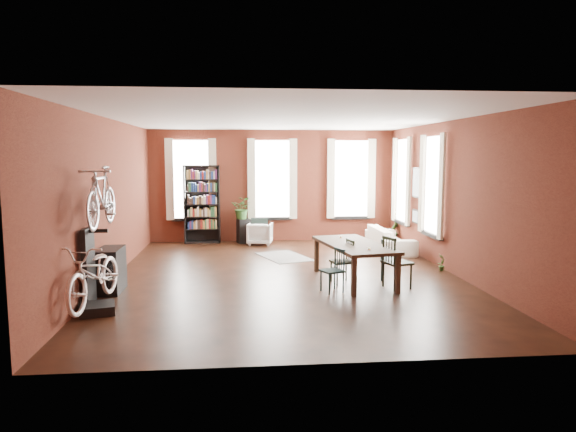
{
  "coord_description": "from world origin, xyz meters",
  "views": [
    {
      "loc": [
        -0.92,
        -10.28,
        2.46
      ],
      "look_at": [
        0.1,
        0.6,
        1.18
      ],
      "focal_mm": 32.0,
      "sensor_mm": 36.0,
      "label": 1
    }
  ],
  "objects": [
    {
      "name": "bicycle_hung",
      "position": [
        -3.15,
        -1.8,
        2.13
      ],
      "size": [
        0.47,
        1.0,
        1.66
      ],
      "primitive_type": "imported",
      "color": "#A5A8AD",
      "rests_on": "bike_wall_rack"
    },
    {
      "name": "dining_chair_b",
      "position": [
        1.03,
        -0.66,
        0.42
      ],
      "size": [
        0.46,
        0.46,
        0.85
      ],
      "primitive_type": "cube",
      "rotation": [
        0.0,
        0.0,
        -1.38
      ],
      "color": "black",
      "rests_on": "ground"
    },
    {
      "name": "plant_stand",
      "position": [
        -0.83,
        4.17,
        0.34
      ],
      "size": [
        0.43,
        0.43,
        0.68
      ],
      "primitive_type": "cube",
      "rotation": [
        0.0,
        0.0,
        0.29
      ],
      "color": "black",
      "rests_on": "ground"
    },
    {
      "name": "cream_sofa",
      "position": [
        2.95,
        2.6,
        0.41
      ],
      "size": [
        0.61,
        2.08,
        0.81
      ],
      "primitive_type": "imported",
      "rotation": [
        0.0,
        0.0,
        1.57
      ],
      "color": "beige",
      "rests_on": "ground"
    },
    {
      "name": "bookshelf",
      "position": [
        -2.0,
        4.3,
        1.1
      ],
      "size": [
        1.0,
        0.32,
        2.2
      ],
      "primitive_type": "cube",
      "color": "black",
      "rests_on": "ground"
    },
    {
      "name": "striped_rug",
      "position": [
        0.13,
        2.02,
        0.01
      ],
      "size": [
        1.4,
        1.74,
        0.01
      ],
      "primitive_type": "cube",
      "rotation": [
        0.0,
        0.0,
        0.36
      ],
      "color": "black",
      "rests_on": "ground"
    },
    {
      "name": "dining_table",
      "position": [
        1.29,
        -0.55,
        0.38
      ],
      "size": [
        1.38,
        2.36,
        0.76
      ],
      "primitive_type": "cube",
      "rotation": [
        0.0,
        0.0,
        0.18
      ],
      "color": "#47392A",
      "rests_on": "ground"
    },
    {
      "name": "bike_trainer",
      "position": [
        -3.18,
        -2.22,
        0.08
      ],
      "size": [
        0.63,
        0.63,
        0.15
      ],
      "primitive_type": "cube",
      "rotation": [
        0.0,
        0.0,
        0.26
      ],
      "color": "black",
      "rests_on": "ground"
    },
    {
      "name": "console_table",
      "position": [
        -3.28,
        -0.9,
        0.4
      ],
      "size": [
        0.4,
        0.8,
        0.8
      ],
      "primitive_type": "cube",
      "color": "black",
      "rests_on": "ground"
    },
    {
      "name": "bicycle_floor",
      "position": [
        -3.19,
        -2.24,
        1.09
      ],
      "size": [
        0.77,
        1.06,
        1.89
      ],
      "primitive_type": "imported",
      "rotation": [
        0.0,
        0.0,
        -0.12
      ],
      "color": "silver",
      "rests_on": "bike_trainer"
    },
    {
      "name": "dining_chair_d",
      "position": [
        2.05,
        -0.49,
        0.41
      ],
      "size": [
        0.5,
        0.5,
        0.83
      ],
      "primitive_type": "cube",
      "rotation": [
        0.0,
        0.0,
        1.16
      ],
      "color": "#193538",
      "rests_on": "ground"
    },
    {
      "name": "room",
      "position": [
        0.25,
        0.62,
        2.14
      ],
      "size": [
        9.0,
        9.04,
        3.22
      ],
      "color": "black",
      "rests_on": "ground"
    },
    {
      "name": "dining_chair_a",
      "position": [
        0.72,
        -1.29,
        0.39
      ],
      "size": [
        0.47,
        0.47,
        0.78
      ],
      "primitive_type": "cube",
      "rotation": [
        0.0,
        0.0,
        -1.19
      ],
      "color": "#1A393A",
      "rests_on": "ground"
    },
    {
      "name": "plant_on_stand",
      "position": [
        -0.87,
        4.17,
        0.93
      ],
      "size": [
        0.69,
        0.74,
        0.49
      ],
      "primitive_type": "imported",
      "rotation": [
        0.0,
        0.0,
        -0.23
      ],
      "color": "#2C5823",
      "rests_on": "plant_stand"
    },
    {
      "name": "plant_by_sofa",
      "position": [
        3.37,
        3.68,
        0.15
      ],
      "size": [
        0.56,
        0.77,
        0.31
      ],
      "primitive_type": "imported",
      "rotation": [
        0.0,
        0.0,
        0.29
      ],
      "color": "#345D25",
      "rests_on": "ground"
    },
    {
      "name": "bike_wall_rack",
      "position": [
        -3.4,
        -1.8,
        0.65
      ],
      "size": [
        0.16,
        0.6,
        1.3
      ],
      "primitive_type": "cube",
      "color": "black",
      "rests_on": "ground"
    },
    {
      "name": "white_armchair",
      "position": [
        -0.39,
        3.86,
        0.34
      ],
      "size": [
        0.75,
        0.72,
        0.67
      ],
      "primitive_type": "imported",
      "rotation": [
        0.0,
        0.0,
        2.96
      ],
      "color": "silver",
      "rests_on": "ground"
    },
    {
      "name": "plant_small",
      "position": [
        3.37,
        0.17,
        0.07
      ],
      "size": [
        0.43,
        0.38,
        0.14
      ],
      "primitive_type": "imported",
      "rotation": [
        0.0,
        0.0,
        0.96
      ],
      "color": "#346026",
      "rests_on": "ground"
    },
    {
      "name": "dining_chair_c",
      "position": [
        1.99,
        -1.12,
        0.49
      ],
      "size": [
        0.57,
        0.57,
        0.97
      ],
      "primitive_type": "cube",
      "rotation": [
        0.0,
        0.0,
        1.89
      ],
      "color": "black",
      "rests_on": "ground"
    }
  ]
}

